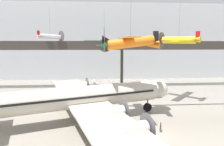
# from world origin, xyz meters

# --- Properties ---
(ground_plane) EXTENTS (260.00, 260.00, 0.00)m
(ground_plane) POSITION_xyz_m (0.00, 0.00, 0.00)
(ground_plane) COLOR gray
(hangar_back_wall) EXTENTS (140.00, 3.00, 21.96)m
(hangar_back_wall) POSITION_xyz_m (0.00, 38.32, 10.98)
(hangar_back_wall) COLOR silver
(hangar_back_wall) RESTS_ON ground
(mezzanine_walkway) EXTENTS (110.00, 3.20, 10.97)m
(mezzanine_walkway) POSITION_xyz_m (0.00, 26.14, 9.28)
(mezzanine_walkway) COLOR #38332D
(mezzanine_walkway) RESTS_ON ground
(airliner_silver_main) EXTENTS (27.28, 31.79, 8.90)m
(airliner_silver_main) POSITION_xyz_m (-8.32, 4.56, 3.26)
(airliner_silver_main) COLOR beige
(airliner_silver_main) RESTS_ON ground
(suspended_plane_yellow_lowwing) EXTENTS (7.63, 7.69, 8.66)m
(suspended_plane_yellow_lowwing) POSITION_xyz_m (8.69, 14.12, 10.96)
(suspended_plane_yellow_lowwing) COLOR yellow
(suspended_plane_green_biplane) EXTENTS (9.32, 7.58, 9.63)m
(suspended_plane_green_biplane) POSITION_xyz_m (-4.30, 25.25, 10.09)
(suspended_plane_green_biplane) COLOR #1E6B33
(suspended_plane_orange_highwing) EXTENTS (7.70, 9.40, 8.75)m
(suspended_plane_orange_highwing) POSITION_xyz_m (-1.49, 5.22, 10.55)
(suspended_plane_orange_highwing) COLOR orange
(suspended_plane_silver_racer) EXTENTS (5.95, 6.20, 7.35)m
(suspended_plane_silver_racer) POSITION_xyz_m (-16.01, 23.04, 11.85)
(suspended_plane_silver_racer) COLOR silver
(info_sign_pedestal) EXTENTS (0.38, 0.71, 1.24)m
(info_sign_pedestal) POSITION_xyz_m (1.50, 0.69, 0.46)
(info_sign_pedestal) COLOR #4C4C51
(info_sign_pedestal) RESTS_ON ground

